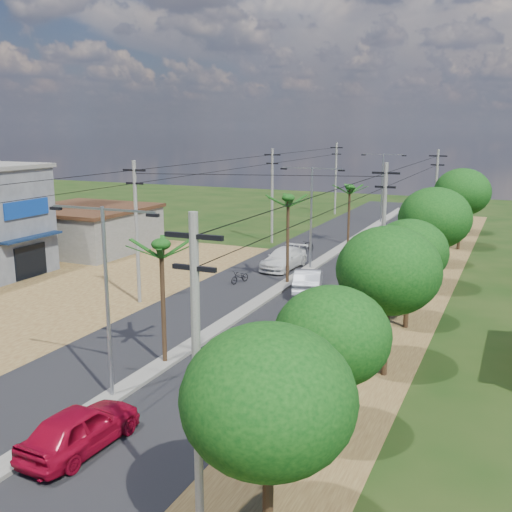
% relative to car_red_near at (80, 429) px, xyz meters
% --- Properties ---
extents(ground, '(160.00, 160.00, 0.00)m').
position_rel_car_red_near_xyz_m(ground, '(-1.50, 3.70, -0.81)').
color(ground, black).
rests_on(ground, ground).
extents(road, '(12.00, 110.00, 0.04)m').
position_rel_car_red_near_xyz_m(road, '(-1.50, 18.70, -0.79)').
color(road, black).
rests_on(road, ground).
extents(median, '(1.00, 90.00, 0.18)m').
position_rel_car_red_near_xyz_m(median, '(-1.50, 21.70, -0.72)').
color(median, '#605E56').
rests_on(median, ground).
extents(dirt_shoulder_east, '(5.00, 90.00, 0.03)m').
position_rel_car_red_near_xyz_m(dirt_shoulder_east, '(7.00, 18.70, -0.79)').
color(dirt_shoulder_east, '#51381C').
rests_on(dirt_shoulder_east, ground).
extents(low_shed, '(10.40, 10.40, 3.95)m').
position_rel_car_red_near_xyz_m(low_shed, '(-22.50, 27.70, 1.16)').
color(low_shed, '#605E56').
rests_on(low_shed, ground).
extents(tree_east_a, '(4.40, 4.40, 6.37)m').
position_rel_car_red_near_xyz_m(tree_east_a, '(8.00, -2.30, 3.68)').
color(tree_east_a, black).
rests_on(tree_east_a, ground).
extents(tree_east_b, '(4.00, 4.00, 5.83)m').
position_rel_car_red_near_xyz_m(tree_east_b, '(7.80, 3.70, 3.30)').
color(tree_east_b, black).
rests_on(tree_east_b, ground).
extents(tree_east_c, '(4.60, 4.60, 6.83)m').
position_rel_car_red_near_xyz_m(tree_east_c, '(8.20, 10.70, 4.06)').
color(tree_east_c, black).
rests_on(tree_east_c, ground).
extents(tree_east_d, '(4.20, 4.20, 6.13)m').
position_rel_car_red_near_xyz_m(tree_east_d, '(7.90, 17.70, 3.53)').
color(tree_east_d, black).
rests_on(tree_east_d, ground).
extents(tree_east_e, '(4.80, 4.80, 7.14)m').
position_rel_car_red_near_xyz_m(tree_east_e, '(8.10, 25.70, 4.28)').
color(tree_east_e, black).
rests_on(tree_east_e, ground).
extents(tree_east_f, '(3.80, 3.80, 5.52)m').
position_rel_car_red_near_xyz_m(tree_east_f, '(7.70, 33.70, 3.08)').
color(tree_east_f, black).
rests_on(tree_east_f, ground).
extents(tree_east_g, '(5.00, 5.00, 7.38)m').
position_rel_car_red_near_xyz_m(tree_east_g, '(8.30, 41.70, 4.43)').
color(tree_east_g, black).
rests_on(tree_east_g, ground).
extents(tree_east_h, '(4.40, 4.40, 6.52)m').
position_rel_car_red_near_xyz_m(tree_east_h, '(8.00, 49.70, 3.83)').
color(tree_east_h, black).
rests_on(tree_east_h, ground).
extents(palm_median_near, '(2.00, 2.00, 6.15)m').
position_rel_car_red_near_xyz_m(palm_median_near, '(-1.50, 7.70, 4.73)').
color(palm_median_near, black).
rests_on(palm_median_near, ground).
extents(palm_median_mid, '(2.00, 2.00, 6.55)m').
position_rel_car_red_near_xyz_m(palm_median_mid, '(-1.50, 23.70, 5.09)').
color(palm_median_mid, black).
rests_on(palm_median_mid, ground).
extents(palm_median_far, '(2.00, 2.00, 5.85)m').
position_rel_car_red_near_xyz_m(palm_median_far, '(-1.50, 39.70, 4.45)').
color(palm_median_far, black).
rests_on(palm_median_far, ground).
extents(streetlight_near, '(5.10, 0.18, 8.00)m').
position_rel_car_red_near_xyz_m(streetlight_near, '(-1.50, 3.70, 3.98)').
color(streetlight_near, gray).
rests_on(streetlight_near, ground).
extents(streetlight_mid, '(5.10, 0.18, 8.00)m').
position_rel_car_red_near_xyz_m(streetlight_mid, '(-1.50, 28.70, 3.98)').
color(streetlight_mid, gray).
rests_on(streetlight_mid, ground).
extents(streetlight_far, '(5.10, 0.18, 8.00)m').
position_rel_car_red_near_xyz_m(streetlight_far, '(-1.50, 53.70, 3.98)').
color(streetlight_far, gray).
rests_on(streetlight_far, ground).
extents(utility_pole_w_b, '(1.60, 0.24, 9.00)m').
position_rel_car_red_near_xyz_m(utility_pole_w_b, '(-8.50, 15.70, 3.95)').
color(utility_pole_w_b, '#605E56').
rests_on(utility_pole_w_b, ground).
extents(utility_pole_w_c, '(1.60, 0.24, 9.00)m').
position_rel_car_red_near_xyz_m(utility_pole_w_c, '(-8.50, 37.70, 3.95)').
color(utility_pole_w_c, '#605E56').
rests_on(utility_pole_w_c, ground).
extents(utility_pole_w_d, '(1.60, 0.24, 9.00)m').
position_rel_car_red_near_xyz_m(utility_pole_w_d, '(-8.50, 58.70, 3.95)').
color(utility_pole_w_d, '#605E56').
rests_on(utility_pole_w_d, ground).
extents(utility_pole_e_a, '(1.60, 0.24, 9.00)m').
position_rel_car_red_near_xyz_m(utility_pole_e_a, '(6.00, -2.30, 3.95)').
color(utility_pole_e_a, '#605E56').
rests_on(utility_pole_e_a, ground).
extents(utility_pole_e_b, '(1.60, 0.24, 9.00)m').
position_rel_car_red_near_xyz_m(utility_pole_e_b, '(6.00, 19.70, 3.95)').
color(utility_pole_e_b, '#605E56').
rests_on(utility_pole_e_b, ground).
extents(utility_pole_e_c, '(1.60, 0.24, 9.00)m').
position_rel_car_red_near_xyz_m(utility_pole_e_c, '(6.00, 41.70, 3.95)').
color(utility_pole_e_c, '#605E56').
rests_on(utility_pole_e_c, ground).
extents(car_red_near, '(2.16, 4.84, 1.62)m').
position_rel_car_red_near_xyz_m(car_red_near, '(0.00, 0.00, 0.00)').
color(car_red_near, maroon).
rests_on(car_red_near, ground).
extents(car_silver_mid, '(2.97, 5.27, 1.64)m').
position_rel_car_red_near_xyz_m(car_silver_mid, '(0.58, 22.21, 0.01)').
color(car_silver_mid, '#96979D').
rests_on(car_silver_mid, ground).
extents(car_white_far, '(2.55, 5.58, 1.58)m').
position_rel_car_red_near_xyz_m(car_white_far, '(-3.49, 28.09, -0.02)').
color(car_white_far, silver).
rests_on(car_white_far, ground).
extents(moto_rider_west_a, '(1.09, 1.85, 0.92)m').
position_rel_car_red_near_xyz_m(moto_rider_west_a, '(-4.70, 22.60, -0.35)').
color(moto_rider_west_a, black).
rests_on(moto_rider_west_a, ground).
extents(moto_rider_west_b, '(0.89, 1.97, 1.14)m').
position_rel_car_red_near_xyz_m(moto_rider_west_b, '(-3.68, 34.42, -0.24)').
color(moto_rider_west_b, black).
rests_on(moto_rider_west_b, ground).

